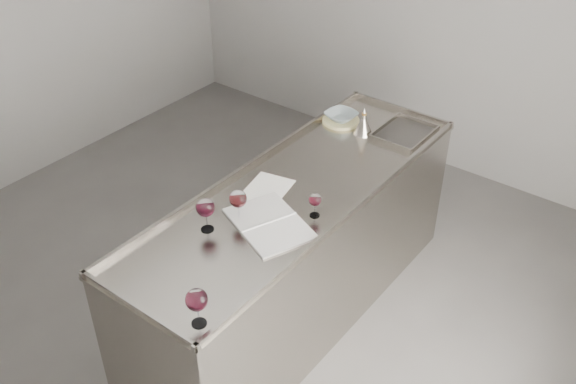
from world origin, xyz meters
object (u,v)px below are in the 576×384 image
Objects in this scene: ceramic_bowl at (341,116)px; wine_glass_right at (197,301)px; wine_glass_middle at (206,208)px; wine_glass_small at (315,200)px; counter at (297,253)px; notebook at (269,223)px; wine_glass_left at (238,199)px; wine_funnel at (363,126)px.

wine_glass_right is at bearing -74.74° from ceramic_bowl.
wine_glass_middle is 0.57m from wine_glass_small.
wine_glass_right is (0.43, -0.50, 0.00)m from wine_glass_middle.
notebook is at bearing -77.44° from counter.
wine_glass_left reaches higher than counter.
wine_glass_left is 0.21m from notebook.
counter is at bearing 79.67° from wine_glass_left.
wine_glass_small is (0.30, 0.27, -0.03)m from wine_glass_left.
wine_funnel reaches higher than notebook.
counter is 0.60m from notebook.
wine_glass_left is at bearing 65.34° from wine_glass_middle.
wine_glass_right reaches higher than notebook.
counter is 12.59× the size of wine_glass_right.
wine_glass_middle is 1.39m from ceramic_bowl.
wine_glass_middle is (-0.08, -0.16, 0.01)m from wine_glass_left.
counter is 0.62m from wine_glass_small.
wine_glass_middle is 0.99× the size of wine_glass_right.
wine_funnel reaches higher than counter.
wine_glass_middle reaches higher than wine_funnel.
notebook is (0.08, -0.35, 0.47)m from counter.
wine_glass_left and wine_funnel have the same top height.
wine_glass_right is (0.27, -1.08, 0.60)m from counter.
wine_glass_right is 1.87m from wine_funnel.
wine_funnel is (0.20, -0.04, 0.01)m from ceramic_bowl.
wine_glass_middle and wine_glass_right have the same top height.
wine_glass_left is at bearing -100.33° from counter.
wine_glass_left is at bearing -137.67° from wine_glass_small.
wine_glass_right reaches higher than wine_glass_left.
wine_glass_middle is 1.04× the size of wine_funnel.
ceramic_bowl is (-0.16, 1.22, -0.08)m from wine_glass_left.
wine_glass_right is 1.05× the size of wine_funnel.
wine_funnel reaches higher than wine_glass_small.
wine_glass_small is at bearing 42.33° from wine_glass_left.
wine_glass_middle is (-0.15, -0.58, 0.60)m from counter.
counter is at bearing 104.27° from wine_glass_right.
wine_glass_left is at bearing -91.60° from wine_funnel.
ceramic_bowl is at bearing 127.87° from notebook.
wine_glass_left is 1.00× the size of wine_funnel.
notebook is 2.73× the size of ceramic_bowl.
wine_glass_small is at bearing 93.27° from wine_glass_right.
wine_glass_small reaches higher than ceramic_bowl.
ceramic_bowl is (-0.51, 1.89, -0.09)m from wine_glass_right.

